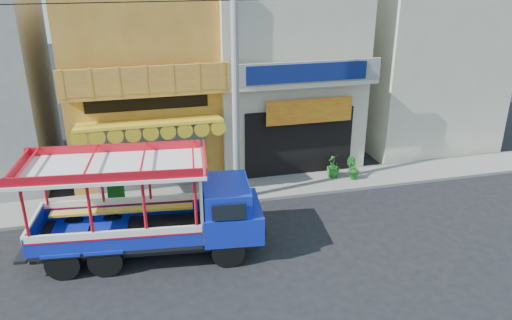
% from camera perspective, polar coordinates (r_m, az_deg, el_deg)
% --- Properties ---
extents(ground, '(90.00, 90.00, 0.00)m').
position_cam_1_polar(ground, '(16.48, 3.74, -9.28)').
color(ground, black).
rests_on(ground, ground).
extents(sidewalk, '(30.00, 2.00, 0.12)m').
position_cam_1_polar(sidewalk, '(19.84, 0.25, -3.31)').
color(sidewalk, slate).
rests_on(sidewalk, ground).
extents(shophouse_left, '(6.00, 7.50, 8.24)m').
position_cam_1_polar(shophouse_left, '(21.79, -12.81, 9.73)').
color(shophouse_left, '#AC7126').
rests_on(shophouse_left, ground).
extents(shophouse_right, '(6.00, 6.75, 8.24)m').
position_cam_1_polar(shophouse_right, '(22.72, 2.72, 10.74)').
color(shophouse_right, '#BEB89C').
rests_on(shophouse_right, ground).
extents(party_pilaster, '(0.35, 0.30, 8.00)m').
position_cam_1_polar(party_pilaster, '(19.09, -3.31, 8.20)').
color(party_pilaster, '#BEB89C').
rests_on(party_pilaster, ground).
extents(filler_building_right, '(6.00, 6.00, 7.60)m').
position_cam_1_polar(filler_building_right, '(25.69, 18.06, 10.32)').
color(filler_building_right, '#BEB89C').
rests_on(filler_building_right, ground).
extents(utility_pole, '(28.00, 0.26, 9.00)m').
position_cam_1_polar(utility_pole, '(17.41, -1.91, 10.36)').
color(utility_pole, gray).
rests_on(utility_pole, ground).
extents(songthaew_truck, '(7.29, 3.06, 3.30)m').
position_cam_1_polar(songthaew_truck, '(15.32, -10.64, -5.41)').
color(songthaew_truck, black).
rests_on(songthaew_truck, ground).
extents(green_sign, '(0.61, 0.43, 0.95)m').
position_cam_1_polar(green_sign, '(18.81, -15.65, -4.14)').
color(green_sign, black).
rests_on(green_sign, sidewalk).
extents(potted_plant_b, '(0.65, 0.61, 0.93)m').
position_cam_1_polar(potted_plant_b, '(20.77, 11.01, -0.94)').
color(potted_plant_b, '#1C601B').
rests_on(potted_plant_b, sidewalk).
extents(potted_plant_c, '(0.78, 0.78, 1.00)m').
position_cam_1_polar(potted_plant_c, '(20.83, 8.83, -0.63)').
color(potted_plant_c, '#1C601B').
rests_on(potted_plant_c, sidewalk).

